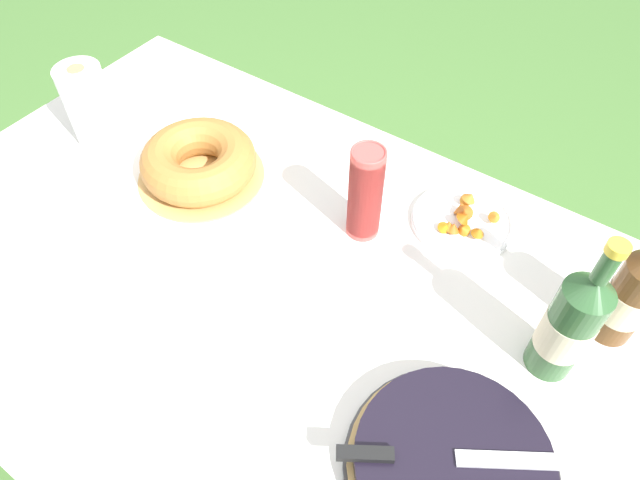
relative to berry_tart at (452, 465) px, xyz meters
name	(u,v)px	position (x,y,z in m)	size (l,w,h in m)	color
ground_plane	(278,420)	(-0.51, 0.14, -0.79)	(16.00, 16.00, 0.00)	#4C7A38
garden_table	(260,293)	(-0.51, 0.14, -0.10)	(1.66, 1.08, 0.76)	brown
tablecloth	(258,278)	(-0.51, 0.14, -0.04)	(1.67, 1.09, 0.10)	white
berry_tart	(452,465)	(0.00, 0.00, 0.00)	(0.35, 0.35, 0.06)	#38383D
serving_knife	(437,457)	(-0.02, -0.02, 0.04)	(0.33, 0.22, 0.01)	silver
bundt_cake	(199,162)	(-0.80, 0.29, 0.02)	(0.30, 0.30, 0.10)	tan
cup_stack	(365,194)	(-0.39, 0.36, 0.09)	(0.07, 0.07, 0.23)	#E04C47
cider_bottle_green	(569,325)	(0.06, 0.28, 0.10)	(0.09, 0.09, 0.34)	#2D562D
cider_bottle_amber	(632,295)	(0.13, 0.42, 0.09)	(0.08, 0.08, 0.31)	brown
snack_plate_near	(463,220)	(-0.22, 0.50, -0.02)	(0.23, 0.23, 0.06)	white
paper_towel_roll	(89,105)	(-1.11, 0.25, 0.07)	(0.11, 0.11, 0.20)	white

